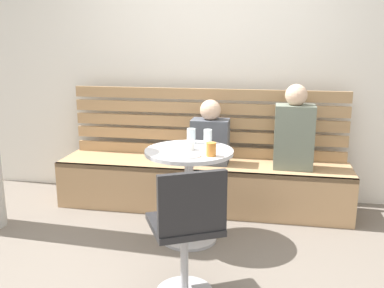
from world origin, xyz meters
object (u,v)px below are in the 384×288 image
Objects in this scene: cup_ceramic_white at (189,145)px; cup_tumbler_orange at (211,149)px; person_child_left at (210,136)px; white_chair at (187,229)px; cup_water_clear at (208,136)px; cup_glass_tall at (191,136)px; booth_bench at (202,185)px; plate_small at (189,155)px; cafe_table at (189,178)px; person_adult at (294,131)px.

cup_ceramic_white is 0.24m from cup_tumbler_orange.
cup_tumbler_orange is (0.13, -0.85, 0.09)m from person_child_left.
cup_tumbler_orange is (0.05, 0.66, 0.33)m from white_chair.
person_child_left is 0.70m from cup_ceramic_white.
cup_glass_tall is at bearing -164.89° from cup_water_clear.
plate_small is at bearing -86.97° from booth_bench.
person_adult reaches higher than cafe_table.
cafe_table is 6.17× the size of cup_glass_tall.
person_child_left is (0.06, 0.70, 0.18)m from cafe_table.
person_adult is 1.26× the size of person_child_left.
plate_small is (-0.03, -0.88, 0.05)m from person_child_left.
plate_small is at bearing -79.49° from cup_ceramic_white.
person_adult reaches higher than person_child_left.
cup_water_clear is at bearing 15.11° from cup_glass_tall.
cup_water_clear reaches higher than cafe_table.
cafe_table is 0.99× the size of person_adult.
cup_water_clear reaches higher than cup_ceramic_white.
cup_tumbler_orange is at bearing -126.82° from person_adult.
cup_glass_tall is (-0.02, -0.47, 0.58)m from booth_bench.
booth_bench is 0.75m from cafe_table.
person_adult is 0.75m from person_child_left.
plate_small is at bearing -167.91° from cup_tumbler_orange.
white_chair and cup_water_clear have the same top height.
cup_water_clear is 0.65× the size of plate_small.
white_chair is at bearing -87.88° from cup_water_clear.
booth_bench is 1.52m from white_chair.
white_chair is at bearing -84.11° from booth_bench.
person_adult is at bearing 65.93° from white_chair.
white_chair is 7.73× the size of cup_water_clear.
person_child_left is (-0.08, 1.51, 0.23)m from white_chair.
person_child_left is 0.46m from cup_water_clear.
plate_small is (-0.77, -0.86, -0.03)m from person_adult.
white_chair is at bearing -86.84° from person_child_left.
cup_glass_tall is at bearing 96.31° from cafe_table.
white_chair is 1.66m from person_adult.
cafe_table is 0.39m from cup_water_clear.
booth_bench is 1.03m from cup_tumbler_orange.
person_adult is (0.66, 1.49, 0.31)m from white_chair.
white_chair is 0.74m from cup_tumbler_orange.
cup_ceramic_white is (-0.81, -0.68, 0.00)m from person_adult.
white_chair is at bearing -114.07° from person_adult.
person_adult reaches higher than cup_water_clear.
cup_glass_tall is (-0.83, -0.46, 0.03)m from person_adult.
plate_small is at bearing 99.80° from white_chair.
plate_small is (-0.15, -0.03, -0.04)m from cup_tumbler_orange.
booth_bench is 1.01m from plate_small.
cafe_table is at bearing -139.97° from person_adult.
cup_water_clear reaches higher than cup_tumbler_orange.
person_child_left is at bearing 79.73° from cup_glass_tall.
person_child_left is (0.07, 0.01, 0.48)m from booth_bench.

